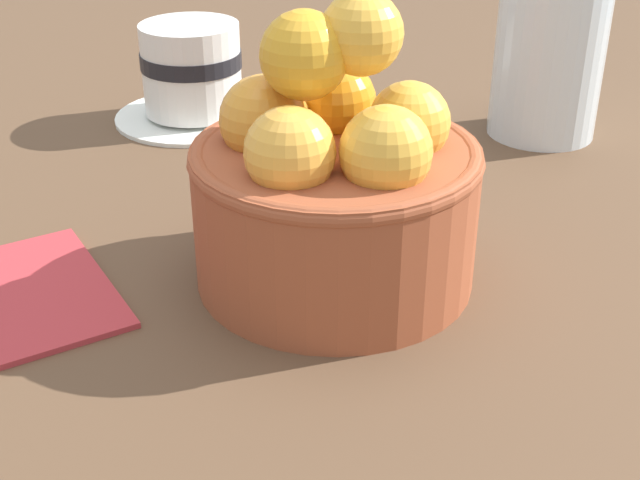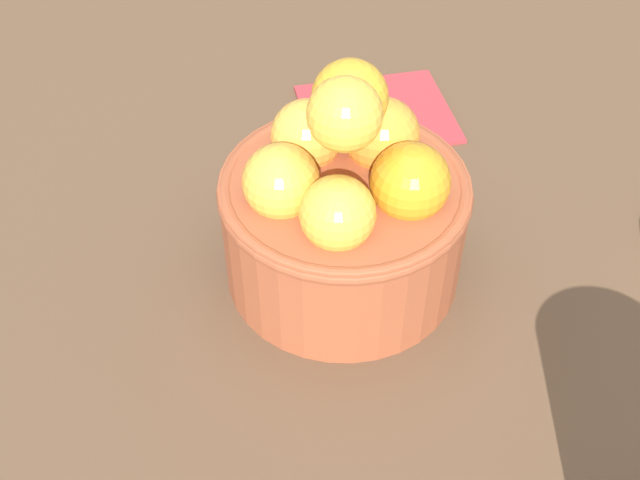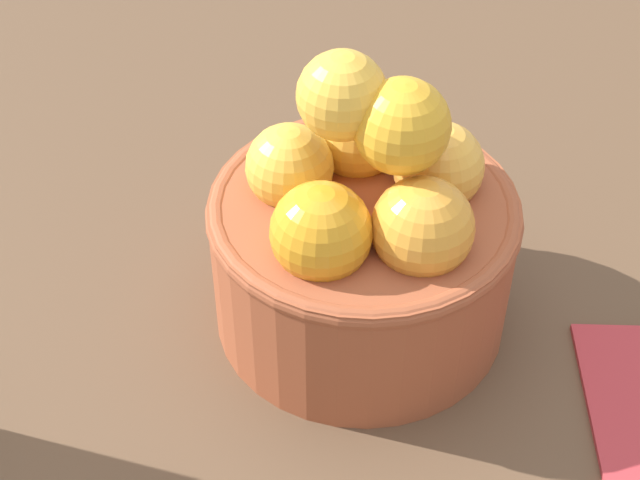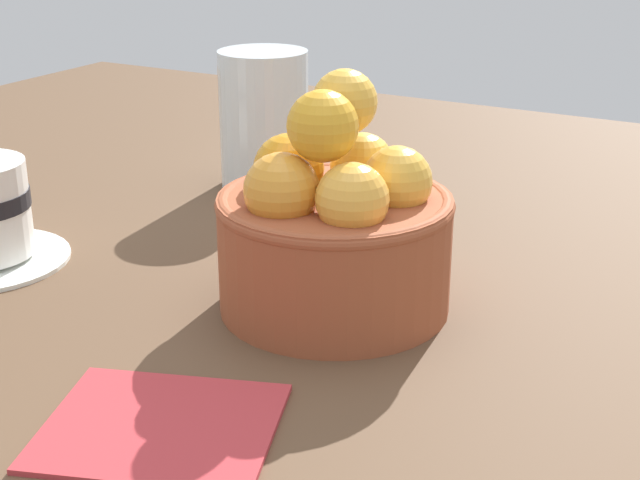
# 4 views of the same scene
# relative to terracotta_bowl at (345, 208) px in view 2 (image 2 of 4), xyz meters

# --- Properties ---
(ground_plane) EXTENTS (1.38, 1.14, 0.04)m
(ground_plane) POSITION_rel_terracotta_bowl_xyz_m (-0.00, -0.00, -0.07)
(ground_plane) COLOR brown
(terracotta_bowl) EXTENTS (0.14, 0.14, 0.15)m
(terracotta_bowl) POSITION_rel_terracotta_bowl_xyz_m (0.00, 0.00, 0.00)
(terracotta_bowl) COLOR #9E4C2D
(terracotta_bowl) RESTS_ON ground_plane
(folded_napkin) EXTENTS (0.14, 0.13, 0.01)m
(folded_napkin) POSITION_rel_terracotta_bowl_xyz_m (0.01, 0.16, -0.05)
(folded_napkin) COLOR #B23338
(folded_napkin) RESTS_ON ground_plane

